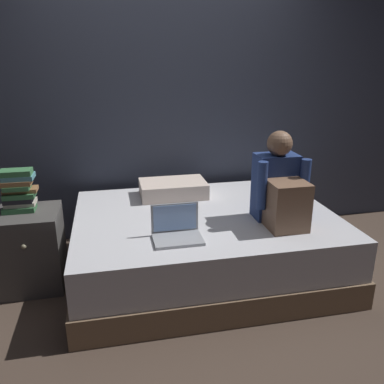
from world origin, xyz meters
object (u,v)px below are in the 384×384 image
Objects in this scene: book_stack at (19,191)px; nightstand at (32,249)px; pillow at (173,189)px; person_sitting at (280,189)px; bed at (205,243)px; laptop at (177,230)px.

nightstand is at bearing -48.89° from book_stack.
pillow is at bearing 15.78° from book_stack.
nightstand is 0.90× the size of person_sitting.
nightstand reaches higher than bed.
person_sitting is 0.81m from laptop.
laptop reaches higher than pillow.
laptop reaches higher than bed.
nightstand is 1.93× the size of book_stack.
laptop is (-0.77, -0.13, -0.20)m from person_sitting.
book_stack is at bearing 154.26° from laptop.
bed is 0.75m from person_sitting.
nightstand is 1.14m from laptop.
laptop is at bearing -97.81° from pillow.
nightstand is at bearing 155.51° from laptop.
book_stack reaches higher than pillow.
nightstand is at bearing 176.75° from bed.
bed is 0.57m from laptop.
book_stack is at bearing 168.25° from person_sitting.
nightstand is 1.84× the size of laptop.
book_stack is at bearing 174.88° from bed.
bed is 1.43m from book_stack.
nightstand is at bearing 169.42° from person_sitting.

